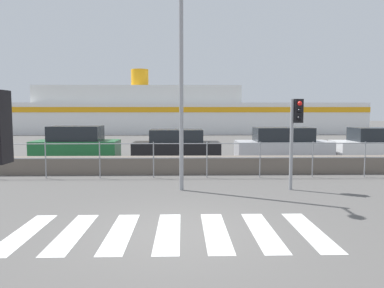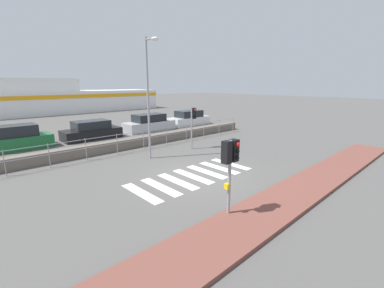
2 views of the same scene
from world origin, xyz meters
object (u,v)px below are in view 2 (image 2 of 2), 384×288
at_px(parked_car_black, 92,131).
at_px(traffic_light_near, 230,158).
at_px(parked_car_green, 16,139).
at_px(ferry_boat, 21,100).
at_px(parked_car_silver, 149,123).
at_px(streetlamp, 149,87).
at_px(traffic_light_far, 193,119).
at_px(parked_car_white, 189,119).

bearing_deg(parked_car_black, traffic_light_near, -96.29).
xyz_separation_m(traffic_light_near, parked_car_green, (-3.24, 14.69, -1.26)).
height_order(traffic_light_near, ferry_boat, ferry_boat).
bearing_deg(parked_car_silver, ferry_boat, 105.38).
xyz_separation_m(traffic_light_near, streetlamp, (1.89, 7.00, 2.03)).
distance_m(traffic_light_near, parked_car_silver, 16.26).
bearing_deg(parked_car_silver, traffic_light_near, -115.00).
height_order(streetlamp, parked_car_green, streetlamp).
bearing_deg(parked_car_green, parked_car_silver, -0.00).
xyz_separation_m(streetlamp, parked_car_black, (-0.27, 7.69, -3.37)).
bearing_deg(parked_car_silver, traffic_light_far, -102.56).
bearing_deg(traffic_light_far, parked_car_black, 115.21).
distance_m(traffic_light_far, parked_car_green, 11.37).
distance_m(parked_car_green, parked_car_silver, 10.09).
xyz_separation_m(traffic_light_near, parked_car_black, (1.62, 14.69, -1.33)).
bearing_deg(parked_car_white, parked_car_green, 180.00).
height_order(streetlamp, parked_car_black, streetlamp).
bearing_deg(traffic_light_near, parked_car_green, 102.45).
bearing_deg(parked_car_black, streetlamp, -88.02).
xyz_separation_m(parked_car_green, parked_car_silver, (10.09, -0.00, -0.03)).
distance_m(traffic_light_far, streetlamp, 3.86).
xyz_separation_m(ferry_boat, parked_car_silver, (5.90, -21.44, -1.42)).
relative_size(traffic_light_near, parked_car_silver, 0.54).
height_order(traffic_light_far, streetlamp, streetlamp).
distance_m(parked_car_black, parked_car_white, 10.05).
distance_m(ferry_boat, parked_car_green, 21.89).
xyz_separation_m(parked_car_black, parked_car_silver, (5.23, -0.00, 0.04)).
height_order(traffic_light_far, parked_car_silver, traffic_light_far).
xyz_separation_m(traffic_light_near, parked_car_silver, (6.85, 14.69, -1.29)).
relative_size(parked_car_green, parked_car_black, 0.96).
height_order(traffic_light_near, parked_car_black, traffic_light_near).
relative_size(streetlamp, parked_car_green, 1.60).
bearing_deg(parked_car_black, parked_car_white, 0.00).
bearing_deg(streetlamp, parked_car_silver, 57.15).
relative_size(parked_car_green, parked_car_silver, 0.88).
relative_size(traffic_light_near, parked_car_black, 0.59).
relative_size(parked_car_black, parked_car_silver, 0.92).
height_order(traffic_light_near, parked_car_silver, traffic_light_near).
xyz_separation_m(traffic_light_far, ferry_boat, (-4.22, 28.98, 0.12)).
height_order(ferry_boat, parked_car_white, ferry_boat).
distance_m(traffic_light_near, parked_car_green, 15.10).
bearing_deg(traffic_light_far, parked_car_white, 49.23).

